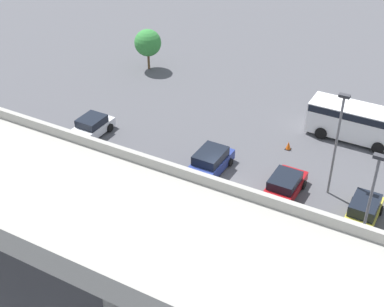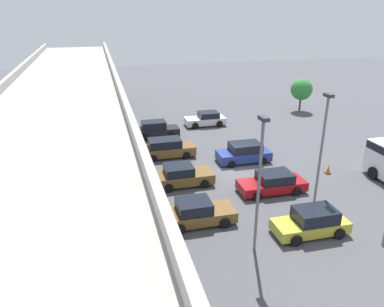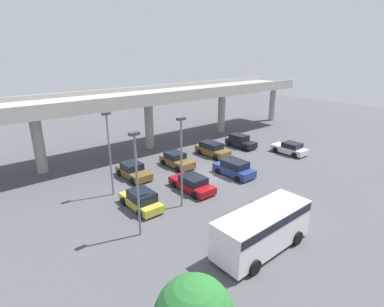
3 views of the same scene
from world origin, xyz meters
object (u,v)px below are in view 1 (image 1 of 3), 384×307
(lamp_post_mid_lot, at_px, (369,203))
(tree_front_right, at_px, (148,43))
(parked_car_1, at_px, (288,258))
(parked_car_6, at_px, (67,174))
(parked_car_0, at_px, (363,212))
(parked_car_2, at_px, (283,187))
(parked_car_3, at_px, (208,225))
(parked_car_5, at_px, (131,197))
(lamp_post_near_aisle, at_px, (337,138))
(parked_car_4, at_px, (210,162))
(parked_car_7, at_px, (90,128))
(shuttle_bus, at_px, (356,120))
(traffic_cone, at_px, (288,146))

(lamp_post_mid_lot, xyz_separation_m, tree_front_right, (25.61, -17.04, -1.72))
(parked_car_1, xyz_separation_m, parked_car_6, (16.55, -0.13, 0.10))
(parked_car_0, height_order, parked_car_2, parked_car_0)
(parked_car_3, bearing_deg, parked_car_5, 91.03)
(parked_car_3, relative_size, lamp_post_near_aisle, 0.57)
(parked_car_5, bearing_deg, parked_car_4, -23.60)
(parked_car_2, xyz_separation_m, parked_car_5, (8.44, 6.11, 0.11))
(parked_car_1, height_order, parked_car_2, parked_car_1)
(parked_car_3, xyz_separation_m, lamp_post_near_aisle, (-5.37, -7.81, 3.78))
(parked_car_0, height_order, parked_car_7, parked_car_0)
(parked_car_1, bearing_deg, parked_car_7, 72.29)
(shuttle_bus, relative_size, lamp_post_near_aisle, 0.96)
(lamp_post_near_aisle, bearing_deg, lamp_post_mid_lot, 121.08)
(parked_car_3, xyz_separation_m, shuttle_bus, (-4.95, -15.78, 0.96))
(tree_front_right, bearing_deg, parked_car_3, 131.30)
(parked_car_3, bearing_deg, parked_car_0, -54.22)
(parked_car_2, bearing_deg, parked_car_1, 23.11)
(shuttle_bus, bearing_deg, parked_car_7, 27.98)
(parked_car_6, height_order, lamp_post_near_aisle, lamp_post_near_aisle)
(parked_car_4, xyz_separation_m, lamp_post_near_aisle, (-8.38, -1.72, 3.72))
(parked_car_5, height_order, tree_front_right, tree_front_right)
(parked_car_6, bearing_deg, parked_car_7, 23.91)
(parked_car_7, bearing_deg, parked_car_2, 90.63)
(parked_car_0, xyz_separation_m, parked_car_1, (2.76, 6.21, -0.04))
(parked_car_6, height_order, shuttle_bus, shuttle_bus)
(parked_car_3, height_order, tree_front_right, tree_front_right)
(parked_car_1, bearing_deg, parked_car_3, 86.70)
(parked_car_1, distance_m, tree_front_right, 29.53)
(parked_car_3, xyz_separation_m, tree_front_right, (16.76, -19.08, 2.05))
(parked_car_5, relative_size, lamp_post_near_aisle, 0.62)
(parked_car_5, bearing_deg, parked_car_6, 90.84)
(parked_car_7, height_order, lamp_post_near_aisle, lamp_post_near_aisle)
(tree_front_right, bearing_deg, parked_car_0, 152.14)
(parked_car_6, bearing_deg, parked_car_5, -89.16)
(shuttle_bus, bearing_deg, traffic_cone, 45.84)
(parked_car_0, bearing_deg, lamp_post_near_aisle, -124.28)
(parked_car_2, relative_size, parked_car_6, 1.11)
(parked_car_2, relative_size, parked_car_7, 1.08)
(lamp_post_near_aisle, bearing_deg, traffic_cone, -41.65)
(parked_car_5, relative_size, lamp_post_mid_lot, 0.62)
(lamp_post_near_aisle, bearing_deg, parked_car_3, 55.51)
(shuttle_bus, height_order, tree_front_right, tree_front_right)
(shuttle_bus, distance_m, lamp_post_mid_lot, 14.56)
(shuttle_bus, distance_m, tree_front_right, 21.98)
(parked_car_2, bearing_deg, parked_car_6, -65.93)
(parked_car_1, xyz_separation_m, parked_car_2, (2.70, -6.32, -0.02))
(parked_car_0, bearing_deg, parked_car_1, -23.95)
(parked_car_5, height_order, parked_car_7, parked_car_5)
(parked_car_1, height_order, shuttle_bus, shuttle_bus)
(parked_car_0, height_order, lamp_post_near_aisle, lamp_post_near_aisle)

